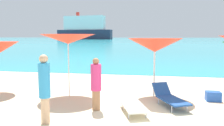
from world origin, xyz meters
TOP-DOWN VIEW (x-y plane):
  - ground_plane at (0.00, 10.00)m, footprint 50.00×100.00m
  - ocean_water at (0.00, 227.49)m, footprint 650.00×440.00m
  - umbrella_1 at (-3.21, 2.37)m, footprint 2.07×2.07m
  - umbrella_2 at (0.03, 2.85)m, footprint 2.10×2.10m
  - lounge_chair_0 at (0.53, 1.67)m, footprint 1.23×1.73m
  - lounge_chair_3 at (-0.62, 0.88)m, footprint 1.07×1.68m
  - beachgoer_0 at (-1.74, 0.85)m, footprint 0.33×0.33m
  - beachgoer_1 at (-2.79, -0.47)m, footprint 0.30×0.30m
  - cooler_box at (2.10, 2.57)m, footprint 0.50×0.37m
  - cruise_ship at (-54.11, 171.01)m, footprint 44.27×10.50m

SIDE VIEW (x-z plane):
  - ground_plane at x=0.00m, z-range -0.30..0.00m
  - ocean_water at x=0.00m, z-range 0.00..0.02m
  - cooler_box at x=2.10m, z-range 0.00..0.34m
  - lounge_chair_3 at x=-0.62m, z-range -0.01..0.52m
  - lounge_chair_0 at x=0.53m, z-range -0.02..0.63m
  - beachgoer_0 at x=-1.74m, z-range 0.04..1.68m
  - beachgoer_1 at x=-2.79m, z-range 0.07..1.90m
  - umbrella_2 at x=0.03m, z-range 0.85..3.07m
  - umbrella_1 at x=-3.21m, z-range 1.00..3.37m
  - cruise_ship at x=-54.11m, z-range -2.53..18.80m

